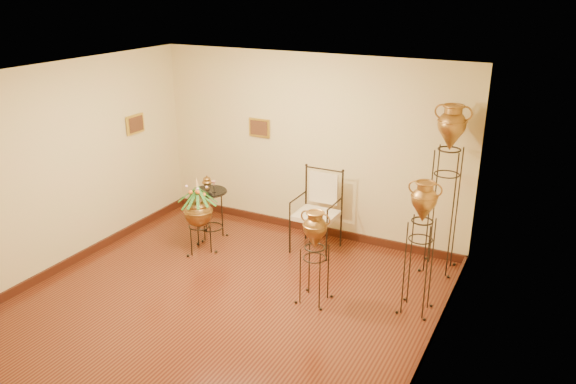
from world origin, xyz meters
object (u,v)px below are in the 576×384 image
at_px(amphora_tall, 445,188).
at_px(armchair, 316,212).
at_px(side_table, 210,213).
at_px(planter_urn, 198,210).
at_px(amphora_mid, 420,247).

relative_size(amphora_tall, armchair, 1.94).
xyz_separation_m(armchair, side_table, (-1.64, -0.33, -0.20)).
relative_size(planter_urn, armchair, 0.99).
height_order(planter_urn, side_table, planter_urn).
distance_m(amphora_mid, armchair, 2.02).
height_order(armchair, side_table, armchair).
bearing_deg(planter_urn, armchair, 29.48).
bearing_deg(amphora_mid, side_table, 169.39).
height_order(amphora_tall, armchair, amphora_tall).
bearing_deg(amphora_tall, planter_urn, -161.84).
relative_size(amphora_tall, planter_urn, 1.96).
bearing_deg(armchair, side_table, -168.69).
relative_size(armchair, side_table, 1.24).
distance_m(amphora_tall, amphora_mid, 1.24).
bearing_deg(side_table, amphora_tall, 9.20).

